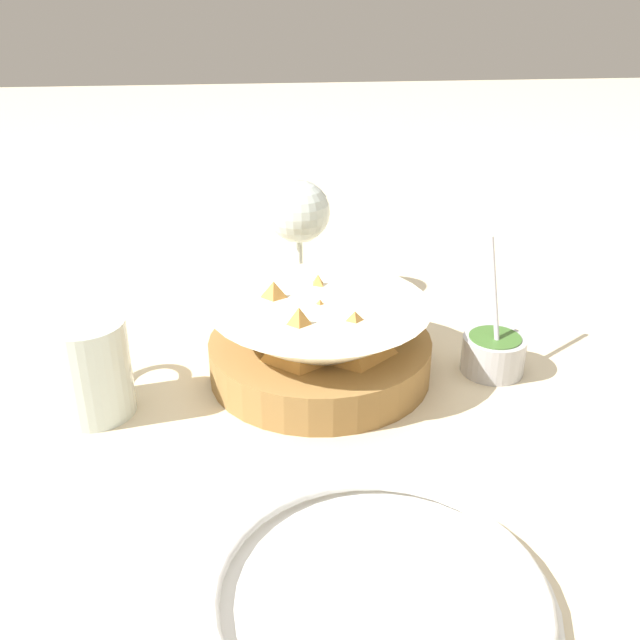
{
  "coord_description": "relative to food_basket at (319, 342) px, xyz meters",
  "views": [
    {
      "loc": [
        -0.61,
        0.05,
        0.36
      ],
      "look_at": [
        0.0,
        -0.01,
        0.06
      ],
      "focal_mm": 40.0,
      "sensor_mm": 36.0,
      "label": 1
    }
  ],
  "objects": [
    {
      "name": "ground_plane",
      "position": [
        -0.0,
        0.01,
        -0.04
      ],
      "size": [
        4.0,
        4.0,
        0.0
      ],
      "primitive_type": "plane",
      "color": "beige"
    },
    {
      "name": "food_basket",
      "position": [
        0.0,
        0.0,
        0.0
      ],
      "size": [
        0.22,
        0.22,
        0.09
      ],
      "color": "olive",
      "rests_on": "ground_plane"
    },
    {
      "name": "sauce_cup",
      "position": [
        -0.01,
        -0.17,
        -0.01
      ],
      "size": [
        0.07,
        0.06,
        0.13
      ],
      "color": "#B7B7BC",
      "rests_on": "ground_plane"
    },
    {
      "name": "wine_glass",
      "position": [
        0.18,
        0.0,
        0.07
      ],
      "size": [
        0.07,
        0.07,
        0.15
      ],
      "color": "silver",
      "rests_on": "ground_plane"
    },
    {
      "name": "beer_mug",
      "position": [
        -0.04,
        0.21,
        0.01
      ],
      "size": [
        0.11,
        0.07,
        0.09
      ],
      "color": "silver",
      "rests_on": "ground_plane"
    },
    {
      "name": "side_plate",
      "position": [
        -0.29,
        -0.01,
        -0.03
      ],
      "size": [
        0.22,
        0.22,
        0.01
      ],
      "color": "white",
      "rests_on": "ground_plane"
    }
  ]
}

